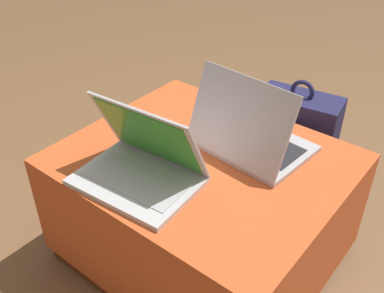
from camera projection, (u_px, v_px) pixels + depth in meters
The scene contains 6 objects.
ground_plane at pixel (202, 252), 1.64m from camera, with size 14.00×14.00×0.00m, color brown.
ottoman at pixel (203, 208), 1.52m from camera, with size 0.85×0.72×0.43m.
laptop_near at pixel (141, 165), 1.28m from camera, with size 0.36×0.28×0.24m.
laptop_far at pixel (249, 136), 1.40m from camera, with size 0.36×0.29×0.26m.
cell_phone at pixel (126, 125), 1.55m from camera, with size 0.16×0.13×0.01m.
backpack at pixel (294, 152), 1.77m from camera, with size 0.32×0.23×0.55m.
Camera 1 is at (0.68, -0.91, 1.25)m, focal length 42.00 mm.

